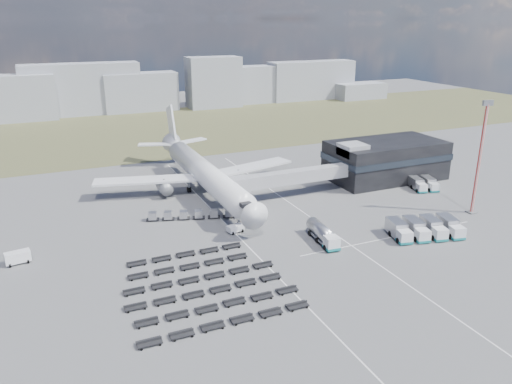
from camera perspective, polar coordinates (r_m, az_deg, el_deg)
name	(u,v)px	position (r m, az deg, el deg)	size (l,w,h in m)	color
ground	(257,244)	(95.24, 0.08, -5.92)	(420.00, 420.00, 0.00)	#565659
grass_strip	(140,131)	(196.27, -13.10, 6.82)	(420.00, 90.00, 0.01)	#46462A
lane_markings	(295,230)	(101.63, 4.45, -4.30)	(47.12, 110.00, 0.01)	silver
terminal	(385,159)	(136.53, 14.54, 3.65)	(30.40, 16.40, 11.00)	black
jet_bridge	(284,178)	(117.00, 3.17, 1.57)	(30.30, 3.80, 7.05)	#939399
airliner	(203,172)	(121.76, -6.09, 2.32)	(51.59, 64.53, 17.62)	white
skyline	(109,92)	(236.40, -16.43, 10.92)	(286.23, 23.94, 23.58)	#91949E
fuel_tanker	(323,234)	(96.15, 7.64, -4.77)	(3.61, 10.40, 3.29)	white
pushback_tug	(235,229)	(99.90, -2.38, -4.23)	(3.27, 1.84, 1.47)	white
utility_van	(18,258)	(96.78, -25.57, -6.79)	(4.15, 1.88, 2.23)	white
catering_truck	(214,180)	(127.81, -4.85, 1.42)	(3.99, 6.99, 3.02)	white
service_trucks_near	(425,228)	(103.27, 18.72, -3.95)	(14.79, 10.30, 2.99)	white
service_trucks_far	(424,184)	(131.24, 18.61, 0.88)	(6.94, 7.70, 2.63)	white
uld_row	(199,214)	(106.97, -6.57, -2.55)	(21.49, 8.09, 1.71)	black
baggage_dollies	(203,286)	(80.87, -6.06, -10.59)	(26.41, 24.77, 0.79)	black
floodlight_mast	(480,158)	(116.20, 24.18, 3.53)	(2.35, 1.91, 24.71)	red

